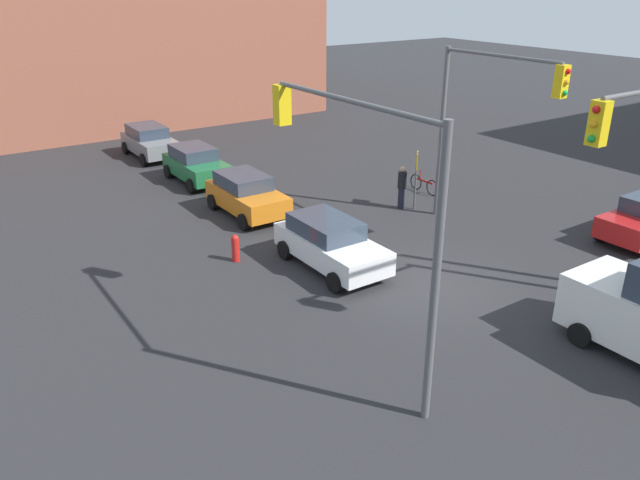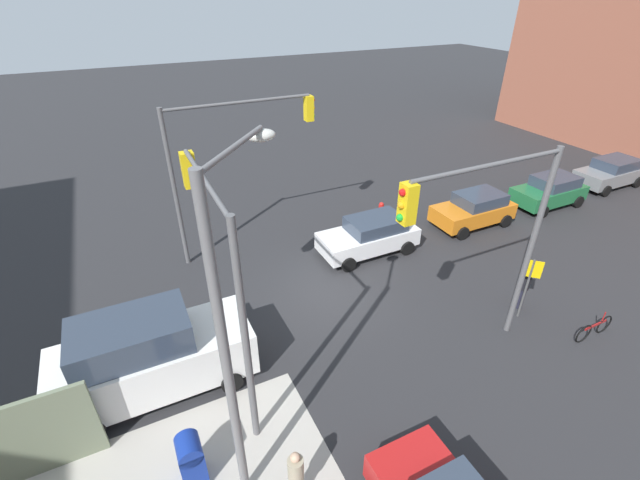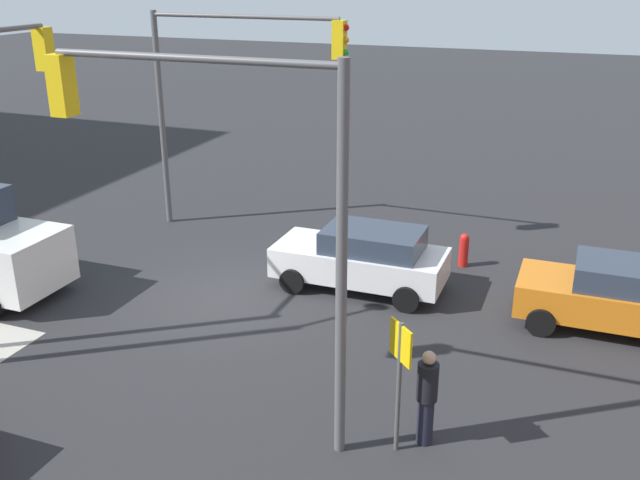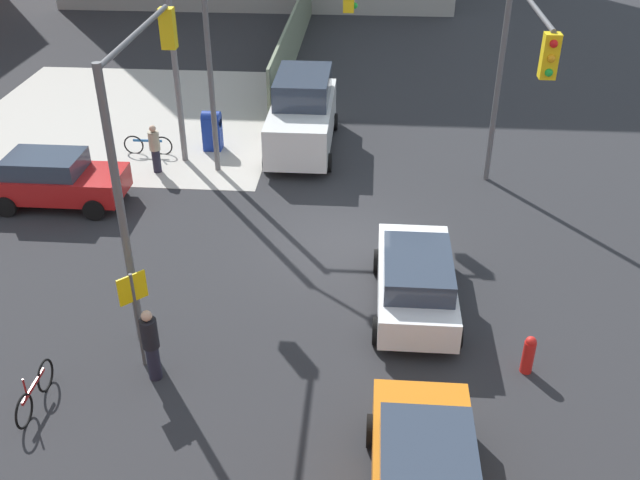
# 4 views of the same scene
# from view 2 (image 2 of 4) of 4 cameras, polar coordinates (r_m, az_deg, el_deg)

# --- Properties ---
(ground_plane) EXTENTS (120.00, 120.00, 0.00)m
(ground_plane) POSITION_cam_2_polar(r_m,az_deg,el_deg) (16.59, 1.37, -6.97)
(ground_plane) COLOR #28282B
(traffic_signal_nw_corner) EXTENTS (5.24, 0.36, 6.50)m
(traffic_signal_nw_corner) POSITION_cam_2_polar(r_m,az_deg,el_deg) (12.47, 21.79, 1.99)
(traffic_signal_nw_corner) COLOR #59595B
(traffic_signal_nw_corner) RESTS_ON ground
(traffic_signal_se_corner) EXTENTS (6.11, 0.36, 6.50)m
(traffic_signal_se_corner) POSITION_cam_2_polar(r_m,az_deg,el_deg) (17.46, -11.84, 11.85)
(traffic_signal_se_corner) COLOR #59595B
(traffic_signal_se_corner) RESTS_ON ground
(traffic_signal_ne_corner) EXTENTS (0.36, 4.69, 6.50)m
(traffic_signal_ne_corner) POSITION_cam_2_polar(r_m,az_deg,el_deg) (10.60, -13.36, -1.98)
(traffic_signal_ne_corner) COLOR #59595B
(traffic_signal_ne_corner) RESTS_ON ground
(street_lamp_corner) EXTENTS (1.96, 2.09, 8.00)m
(street_lamp_corner) POSITION_cam_2_polar(r_m,az_deg,el_deg) (8.26, -11.68, -11.53)
(street_lamp_corner) COLOR slate
(street_lamp_corner) RESTS_ON ground
(warning_sign_two_way) EXTENTS (0.48, 0.48, 2.40)m
(warning_sign_two_way) POSITION_cam_2_polar(r_m,az_deg,el_deg) (16.14, 26.09, -4.67)
(warning_sign_two_way) COLOR #4C4C4C
(warning_sign_two_way) RESTS_ON ground
(mailbox_blue) EXTENTS (0.56, 0.64, 1.43)m
(mailbox_blue) POSITION_cam_2_polar(r_m,az_deg,el_deg) (11.50, -16.80, -26.13)
(mailbox_blue) COLOR navy
(mailbox_blue) RESTS_ON ground
(fire_hydrant) EXTENTS (0.26, 0.26, 0.94)m
(fire_hydrant) POSITION_cam_2_polar(r_m,az_deg,el_deg) (21.60, 8.12, 3.91)
(fire_hydrant) COLOR red
(fire_hydrant) RESTS_ON ground
(sedan_gray) EXTENTS (4.15, 2.02, 1.62)m
(sedan_gray) POSITION_cam_2_polar(r_m,az_deg,el_deg) (30.19, 34.27, 7.48)
(sedan_gray) COLOR slate
(sedan_gray) RESTS_ON ground
(coupe_white) EXTENTS (4.30, 2.02, 1.62)m
(coupe_white) POSITION_cam_2_polar(r_m,az_deg,el_deg) (18.66, 6.65, 0.65)
(coupe_white) COLOR white
(coupe_white) RESTS_ON ground
(coupe_green) EXTENTS (3.91, 2.02, 1.62)m
(coupe_green) POSITION_cam_2_polar(r_m,az_deg,el_deg) (25.72, 28.31, 5.81)
(coupe_green) COLOR #1E6638
(coupe_green) RESTS_ON ground
(hatchback_orange) EXTENTS (3.97, 2.02, 1.62)m
(hatchback_orange) POSITION_cam_2_polar(r_m,az_deg,el_deg) (22.05, 19.87, 3.90)
(hatchback_orange) COLOR orange
(hatchback_orange) RESTS_ON ground
(van_white_delivery) EXTENTS (5.40, 2.32, 2.62)m
(van_white_delivery) POSITION_cam_2_polar(r_m,az_deg,el_deg) (13.25, -21.70, -14.14)
(van_white_delivery) COLOR white
(van_white_delivery) RESTS_ON ground
(pedestrian_crossing) EXTENTS (0.36, 0.36, 1.67)m
(pedestrian_crossing) POSITION_cam_2_polar(r_m,az_deg,el_deg) (10.79, -3.21, -28.93)
(pedestrian_crossing) COLOR #9E937A
(pedestrian_crossing) RESTS_ON ground
(pedestrian_waiting) EXTENTS (0.36, 0.36, 1.77)m
(pedestrian_waiting) POSITION_cam_2_polar(r_m,az_deg,el_deg) (16.97, 25.51, -5.63)
(pedestrian_waiting) COLOR black
(pedestrian_waiting) RESTS_ON ground
(bicycle_at_crosswalk) EXTENTS (1.75, 0.05, 0.97)m
(bicycle_at_crosswalk) POSITION_cam_2_polar(r_m,az_deg,el_deg) (17.16, 32.72, -9.91)
(bicycle_at_crosswalk) COLOR black
(bicycle_at_crosswalk) RESTS_ON ground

